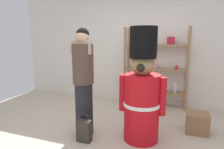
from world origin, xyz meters
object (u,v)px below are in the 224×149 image
Objects in this scene: merchandise_shelf at (155,67)px; shopping_bag at (84,131)px; person_shopper at (83,81)px; display_crate at (197,123)px; teddy_bear_guard at (142,93)px.

shopping_bag is (-0.76, -2.00, -0.72)m from merchandise_shelf.
merchandise_shelf is at bearing 64.14° from person_shopper.
merchandise_shelf is 2.26m from shopping_bag.
shopping_bag is at bearing -151.06° from display_crate.
shopping_bag is 1.84m from display_crate.
display_crate is (0.83, 0.53, -0.57)m from teddy_bear_guard.
teddy_bear_guard is at bearing -89.05° from merchandise_shelf.
person_shopper is 3.74× the size of shopping_bag.
teddy_bear_guard is (0.03, -1.64, -0.15)m from merchandise_shelf.
shopping_bag reaches higher than display_crate.
merchandise_shelf is 1.04× the size of teddy_bear_guard.
merchandise_shelf reaches higher than shopping_bag.
shopping_bag is 1.24× the size of display_crate.
display_crate is (0.85, -1.11, -0.72)m from merchandise_shelf.
merchandise_shelf reaches higher than display_crate.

